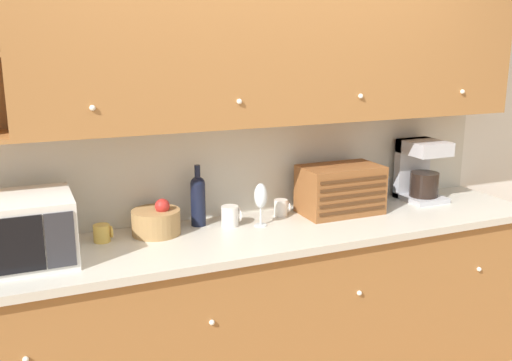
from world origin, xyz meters
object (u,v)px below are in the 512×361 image
mug_patterned_third (281,208)px  wine_glass (261,197)px  mug_blue_second (230,216)px  mug (102,233)px  fruit_basket (156,221)px  microwave (10,231)px  coffee_maker (420,169)px  wine_bottle (198,198)px  storage_canister (379,189)px  bread_box (340,190)px

mug_patterned_third → wine_glass: bearing=-146.2°
mug_blue_second → mug: bearing=178.4°
mug → fruit_basket: size_ratio=0.38×
microwave → coffee_maker: bearing=3.9°
microwave → wine_glass: (1.22, 0.06, 0.01)m
coffee_maker → wine_bottle: bearing=178.5°
wine_glass → coffee_maker: 1.12m
mug_blue_second → coffee_maker: size_ratio=0.30×
storage_canister → coffee_maker: size_ratio=0.38×
wine_bottle → mug_blue_second: wine_bottle is taller
wine_bottle → storage_canister: (1.17, 0.03, -0.08)m
fruit_basket → bread_box: size_ratio=0.54×
microwave → fruit_basket: size_ratio=2.17×
microwave → wine_bottle: wine_bottle is taller
fruit_basket → wine_glass: (0.54, -0.09, 0.09)m
mug_blue_second → coffee_maker: (1.26, 0.04, 0.13)m
wine_bottle → bread_box: 0.82m
mug_blue_second → storage_canister: size_ratio=0.77×
mug → coffee_maker: 1.93m
fruit_basket → mug_blue_second: (0.39, -0.03, -0.01)m
wine_glass → microwave: bearing=-177.3°
mug_patterned_third → coffee_maker: coffee_maker is taller
microwave → mug_patterned_third: microwave is taller
mug → mug_patterned_third: (0.99, 0.04, 0.00)m
mug → bread_box: bearing=-1.7°
mug_blue_second → storage_canister: storage_canister is taller
mug → wine_bottle: wine_bottle is taller
mug → microwave: bearing=-161.6°
mug_blue_second → bread_box: (0.66, -0.02, 0.08)m
bread_box → coffee_maker: size_ratio=1.22×
bread_box → mug: bearing=178.3°
mug_patterned_third → storage_canister: size_ratio=0.65×
storage_canister → coffee_maker: (0.25, -0.07, 0.12)m
wine_bottle → mug: bearing=-173.3°
wine_glass → mug_patterned_third: 0.24m
wine_bottle → mug_patterned_third: bearing=-2.1°
storage_canister → mug_blue_second: bearing=-174.0°
microwave → wine_bottle: size_ratio=1.62×
mug → mug_patterned_third: size_ratio=1.01×
microwave → wine_glass: size_ratio=2.30×
wine_bottle → coffee_maker: (1.41, -0.04, 0.04)m
mug_patterned_third → mug_blue_second: bearing=-169.5°
storage_canister → coffee_maker: 0.28m
fruit_basket → mug_blue_second: bearing=-3.8°
mug → mug_patterned_third: bearing=2.5°
mug → coffee_maker: (1.92, 0.02, 0.15)m
microwave → mug_blue_second: bearing=6.3°
bread_box → wine_glass: bearing=-175.7°
mug_blue_second → bread_box: size_ratio=0.24×
mug → wine_bottle: (0.51, 0.06, 0.10)m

